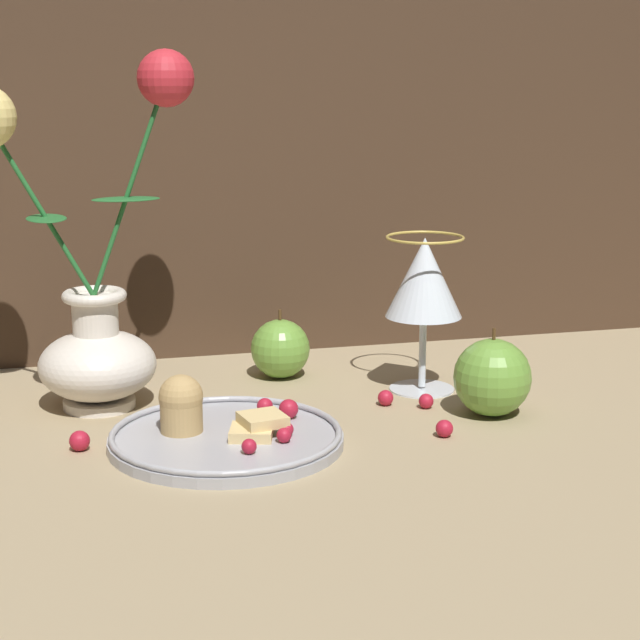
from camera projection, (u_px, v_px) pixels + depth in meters
name	position (u px, v px, depth m)	size (l,w,h in m)	color
ground_plane	(260.00, 415.00, 1.10)	(2.40, 2.40, 0.00)	#9E8966
vase	(90.00, 296.00, 1.10)	(0.24, 0.12, 0.37)	silver
plate_with_pastries	(222.00, 432.00, 1.02)	(0.22, 0.22, 0.07)	#A3A3A8
wine_glass	(424.00, 283.00, 1.17)	(0.09, 0.09, 0.17)	silver
apple_beside_vase	(492.00, 377.00, 1.10)	(0.08, 0.08, 0.09)	#669938
apple_near_glass	(280.00, 349.00, 1.24)	(0.07, 0.07, 0.08)	#669938
berry_near_plate	(386.00, 398.00, 1.14)	(0.02, 0.02, 0.02)	#AD192D
berry_front_center	(444.00, 429.00, 1.04)	(0.02, 0.02, 0.02)	#AD192D
berry_by_glass_stem	(80.00, 441.00, 1.00)	(0.02, 0.02, 0.02)	#AD192D
berry_under_candlestick	(426.00, 401.00, 1.13)	(0.02, 0.02, 0.02)	#AD192D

